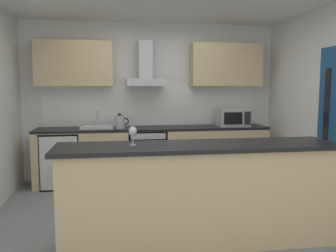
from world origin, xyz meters
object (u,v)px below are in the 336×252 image
refrigerator (62,159)px  wine_glass (133,132)px  sink (97,127)px  kettle (120,122)px  oven (147,155)px  microwave (233,117)px  range_hood (146,72)px

refrigerator → wine_glass: 2.55m
wine_glass → sink: bearing=101.1°
kettle → wine_glass: 2.22m
sink → wine_glass: wine_glass is taller
sink → refrigerator: bearing=-178.6°
refrigerator → wine_glass: bearing=-66.1°
refrigerator → sink: (0.55, 0.01, 0.50)m
oven → wine_glass: size_ratio=4.50×
microwave → sink: microwave is taller
refrigerator → microwave: bearing=-0.5°
microwave → sink: 2.21m
kettle → wine_glass: size_ratio=1.62×
sink → range_hood: range_hood is taller
oven → refrigerator: bearing=-179.9°
microwave → range_hood: range_hood is taller
refrigerator → range_hood: size_ratio=1.18×
sink → kettle: bearing=-7.3°
oven → wine_glass: (-0.33, -2.25, 0.66)m
sink → range_hood: (0.78, 0.12, 0.86)m
sink → range_hood: bearing=8.7°
sink → wine_glass: 2.31m
kettle → range_hood: 0.91m
oven → refrigerator: 1.33m
oven → range_hood: 1.33m
microwave → range_hood: size_ratio=0.69×
sink → wine_glass: size_ratio=2.81×
oven → sink: bearing=179.2°
refrigerator → range_hood: 1.91m
sink → wine_glass: bearing=-78.9°
oven → kettle: 0.69m
refrigerator → microwave: size_ratio=1.70×
microwave → kettle: microwave is taller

